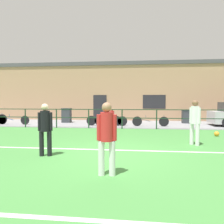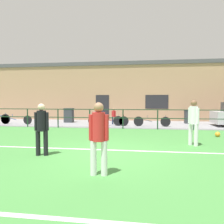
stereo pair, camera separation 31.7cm
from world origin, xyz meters
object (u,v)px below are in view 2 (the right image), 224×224
(bicycle_parked_1, at_px, (112,121))
(bicycle_parked_0, at_px, (16,120))
(player_goalkeeper, at_px, (42,126))
(player_striker, at_px, (99,134))
(bicycle_parked_2, at_px, (152,121))
(player_winger, at_px, (194,120))
(trash_bin_0, at_px, (69,115))
(soccer_ball_match, at_px, (218,134))
(trash_bin_1, at_px, (189,117))
(bicycle_parked_4, at_px, (105,121))
(spectator_child, at_px, (114,115))

(bicycle_parked_1, bearing_deg, bicycle_parked_0, -180.00)
(player_goalkeeper, relative_size, player_striker, 0.97)
(bicycle_parked_2, bearing_deg, player_winger, -76.99)
(player_striker, distance_m, trash_bin_0, 11.73)
(soccer_ball_match, xyz_separation_m, trash_bin_1, (-0.10, 5.61, 0.39))
(player_goalkeeper, bearing_deg, bicycle_parked_2, -123.63)
(player_goalkeeper, bearing_deg, player_striker, 136.05)
(player_striker, relative_size, bicycle_parked_4, 0.71)
(bicycle_parked_2, xyz_separation_m, trash_bin_0, (-6.03, 1.67, 0.21))
(player_goalkeeper, relative_size, bicycle_parked_0, 0.70)
(player_winger, height_order, trash_bin_0, player_winger)
(player_winger, bearing_deg, bicycle_parked_4, 177.36)
(player_striker, xyz_separation_m, soccer_ball_match, (4.38, 5.75, -0.81))
(soccer_ball_match, height_order, bicycle_parked_2, bicycle_parked_2)
(bicycle_parked_1, height_order, bicycle_parked_2, bicycle_parked_1)
(player_goalkeeper, distance_m, bicycle_parked_4, 7.74)
(bicycle_parked_0, distance_m, bicycle_parked_2, 9.23)
(trash_bin_1, bearing_deg, soccer_ball_match, -89.01)
(bicycle_parked_2, bearing_deg, soccer_ball_match, -50.24)
(bicycle_parked_4, relative_size, trash_bin_0, 2.18)
(soccer_ball_match, height_order, spectator_child, spectator_child)
(player_striker, xyz_separation_m, bicycle_parked_2, (1.54, 9.16, -0.58))
(player_goalkeeper, distance_m, trash_bin_1, 11.76)
(bicycle_parked_0, bearing_deg, soccer_ball_match, -15.76)
(bicycle_parked_2, bearing_deg, bicycle_parked_4, 180.00)
(player_winger, xyz_separation_m, trash_bin_0, (-7.32, 7.22, -0.40))
(soccer_ball_match, bearing_deg, bicycle_parked_4, 149.65)
(bicycle_parked_4, bearing_deg, bicycle_parked_1, 0.00)
(player_goalkeeper, bearing_deg, spectator_child, -105.56)
(bicycle_parked_1, relative_size, bicycle_parked_4, 0.92)
(bicycle_parked_1, bearing_deg, player_goalkeeper, -97.90)
(bicycle_parked_4, bearing_deg, player_winger, -52.44)
(bicycle_parked_0, distance_m, bicycle_parked_1, 6.70)
(soccer_ball_match, bearing_deg, player_goalkeeper, -146.33)
(bicycle_parked_0, xyz_separation_m, trash_bin_1, (11.97, 2.20, 0.16))
(trash_bin_1, bearing_deg, trash_bin_0, -176.54)
(player_striker, bearing_deg, soccer_ball_match, -130.15)
(bicycle_parked_4, bearing_deg, spectator_child, 63.57)
(spectator_child, bearing_deg, soccer_ball_match, 148.75)
(soccer_ball_match, xyz_separation_m, bicycle_parked_4, (-5.81, 3.41, 0.24))
(player_striker, height_order, spectator_child, player_striker)
(soccer_ball_match, xyz_separation_m, spectator_child, (-5.38, 4.28, 0.52))
(player_striker, bearing_deg, player_goalkeeper, -38.33)
(bicycle_parked_2, bearing_deg, trash_bin_0, 164.52)
(bicycle_parked_2, distance_m, trash_bin_1, 3.51)
(player_winger, distance_m, bicycle_parked_4, 7.02)
(soccer_ball_match, distance_m, bicycle_parked_0, 12.54)
(player_striker, bearing_deg, trash_bin_0, -70.37)
(player_goalkeeper, height_order, trash_bin_0, player_goalkeeper)
(soccer_ball_match, height_order, trash_bin_1, trash_bin_1)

